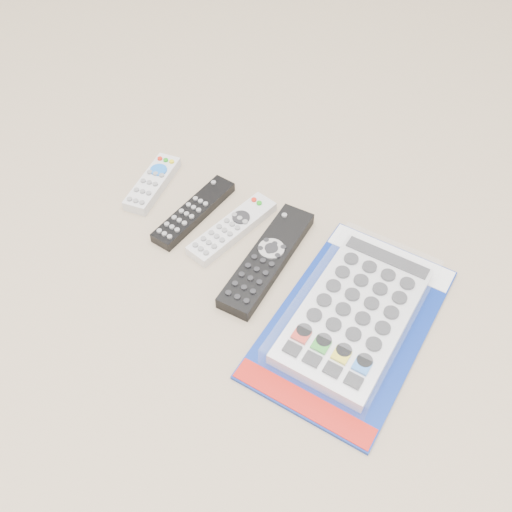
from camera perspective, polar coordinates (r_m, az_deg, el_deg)
The scene contains 5 objects.
remote_small_grey at distance 1.02m, azimuth -10.30°, elevation 7.18°, with size 0.07×0.14×0.02m.
remote_slim_black at distance 0.96m, azimuth -6.26°, elevation 4.41°, with size 0.05×0.18×0.02m.
remote_silver_dvd at distance 0.93m, azimuth -2.41°, elevation 2.79°, with size 0.07×0.18×0.02m.
remote_large_black at distance 0.88m, azimuth 1.14°, elevation -0.30°, with size 0.07×0.23×0.02m.
jumbo_remote_packaged at distance 0.82m, azimuth 9.82°, elevation -5.66°, with size 0.20×0.33×0.04m.
Camera 1 is at (0.30, -0.47, 0.69)m, focal length 40.00 mm.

